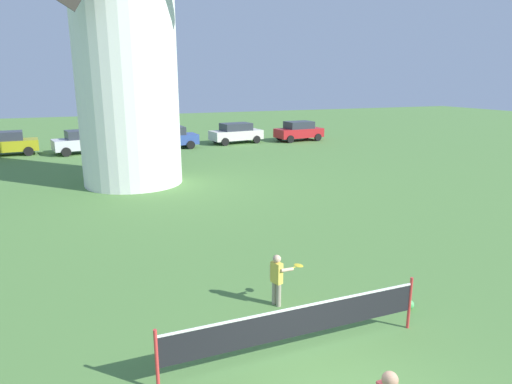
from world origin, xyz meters
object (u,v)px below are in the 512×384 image
at_px(parked_car_mustard, 4,143).
at_px(parked_car_red, 299,131).
at_px(player_far, 278,277).
at_px(windmill, 123,15).
at_px(tennis_net, 298,322).
at_px(parked_car_silver, 85,141).
at_px(parked_car_blue, 168,137).
at_px(parked_car_cream, 236,133).
at_px(stray_ball, 409,305).

distance_m(parked_car_mustard, parked_car_red, 21.19).
bearing_deg(player_far, windmill, 96.04).
xyz_separation_m(windmill, parked_car_red, (14.35, 10.55, -6.83)).
xyz_separation_m(tennis_net, parked_car_silver, (-2.92, 25.80, 0.12)).
xyz_separation_m(parked_car_blue, parked_car_red, (10.66, 0.25, -0.00)).
xyz_separation_m(parked_car_cream, parked_car_red, (5.19, -0.56, -0.00)).
relative_size(tennis_net, parked_car_cream, 1.21).
bearing_deg(parked_car_silver, stray_ball, -76.65).
height_order(tennis_net, parked_car_cream, parked_car_cream).
xyz_separation_m(parked_car_mustard, parked_car_red, (21.18, -0.80, -0.00)).
height_order(stray_ball, parked_car_red, parked_car_red).
distance_m(player_far, parked_car_blue, 23.91).
relative_size(windmill, player_far, 12.93).
relative_size(stray_ball, parked_car_blue, 0.05).
xyz_separation_m(stray_ball, parked_car_blue, (-0.35, 25.06, 0.71)).
xyz_separation_m(player_far, parked_car_red, (12.91, 24.06, 0.13)).
bearing_deg(player_far, parked_car_mustard, 108.38).
bearing_deg(stray_ball, parked_car_cream, 78.82).
bearing_deg(parked_car_red, parked_car_cream, 173.88).
height_order(parked_car_silver, parked_car_blue, same).
height_order(windmill, stray_ball, windmill).
xyz_separation_m(parked_car_blue, parked_car_cream, (5.47, 0.81, -0.00)).
bearing_deg(windmill, parked_car_red, 36.32).
xyz_separation_m(player_far, parked_car_silver, (-3.37, 23.94, 0.13)).
relative_size(parked_car_silver, parked_car_red, 1.08).
distance_m(parked_car_silver, parked_car_red, 16.29).
bearing_deg(stray_ball, parked_car_silver, 103.35).
relative_size(tennis_net, player_far, 4.26).
distance_m(parked_car_silver, parked_car_cream, 11.11).
relative_size(parked_car_mustard, parked_car_silver, 0.97).
relative_size(stray_ball, parked_car_red, 0.05).
relative_size(windmill, parked_car_mustard, 3.75).
xyz_separation_m(tennis_net, parked_car_mustard, (-7.80, 26.71, 0.12)).
relative_size(tennis_net, parked_car_mustard, 1.23).
height_order(parked_car_blue, parked_car_red, same).
bearing_deg(tennis_net, stray_ball, 11.09).
distance_m(tennis_net, stray_ball, 3.18).
bearing_deg(tennis_net, parked_car_red, 62.71).
bearing_deg(parked_car_blue, player_far, -95.41).
xyz_separation_m(tennis_net, player_far, (0.46, 1.86, -0.01)).
bearing_deg(windmill, parked_car_mustard, 121.06).
distance_m(stray_ball, parked_car_red, 27.34).
bearing_deg(parked_car_silver, parked_car_red, 0.40).
bearing_deg(tennis_net, parked_car_cream, 72.84).
bearing_deg(parked_car_red, player_far, -118.23).
bearing_deg(windmill, parked_car_blue, 70.30).
bearing_deg(parked_car_mustard, player_far, -71.62).
bearing_deg(parked_car_blue, parked_car_cream, 8.45).
height_order(player_far, parked_car_cream, parked_car_cream).
bearing_deg(parked_car_blue, stray_ball, -89.19).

